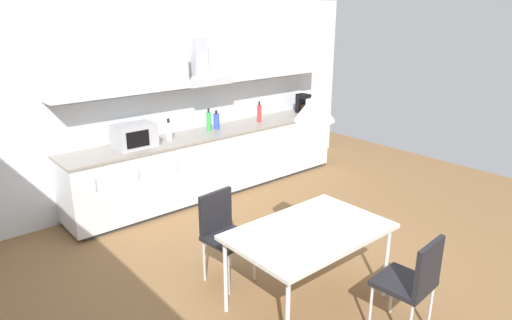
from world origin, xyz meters
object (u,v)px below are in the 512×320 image
at_px(bottle_blue, 216,121).
at_px(bottle_red, 259,113).
at_px(chair_near_right, 414,278).
at_px(bottle_green, 209,121).
at_px(chair_far_left, 223,228).
at_px(bottle_white, 169,131).
at_px(pendant_lamp, 315,106).
at_px(coffee_maker, 302,103).
at_px(microwave, 134,136).
at_px(dining_table, 309,235).

xyz_separation_m(bottle_blue, bottle_red, (0.74, -0.06, 0.02)).
bearing_deg(chair_near_right, bottle_green, 80.85).
distance_m(bottle_red, chair_far_left, 2.82).
xyz_separation_m(bottle_white, pendant_lamp, (-0.23, -2.70, 0.78)).
relative_size(chair_near_right, chair_far_left, 1.00).
height_order(coffee_maker, chair_far_left, coffee_maker).
height_order(microwave, chair_far_left, microwave).
xyz_separation_m(bottle_green, dining_table, (-0.88, -2.75, -0.34)).
bearing_deg(pendant_lamp, coffee_maker, 45.29).
relative_size(bottle_red, pendant_lamp, 0.96).
bearing_deg(pendant_lamp, bottle_white, 85.14).
distance_m(coffee_maker, bottle_blue, 1.69).
bearing_deg(pendant_lamp, bottle_green, 72.15).
height_order(bottle_green, pendant_lamp, pendant_lamp).
height_order(bottle_red, bottle_green, bottle_green).
bearing_deg(bottle_red, chair_near_right, -112.32).
distance_m(bottle_blue, pendant_lamp, 3.03).
bearing_deg(chair_far_left, bottle_white, 73.96).
xyz_separation_m(chair_far_left, pendant_lamp, (0.31, -0.82, 1.25)).
bearing_deg(microwave, bottle_white, 0.38).
bearing_deg(bottle_white, chair_near_right, -88.68).
distance_m(bottle_green, pendant_lamp, 2.99).
height_order(bottle_green, chair_far_left, bottle_green).
relative_size(microwave, pendant_lamp, 1.50).
bearing_deg(chair_near_right, coffee_maker, 56.03).
relative_size(microwave, coffee_maker, 1.60).
distance_m(bottle_blue, bottle_green, 0.13).
relative_size(microwave, chair_far_left, 0.55).
bearing_deg(microwave, chair_far_left, -91.95).
bearing_deg(bottle_white, bottle_green, 4.13).
distance_m(microwave, bottle_red, 2.00).
xyz_separation_m(bottle_blue, chair_near_right, (-0.70, -3.56, -0.47)).
bearing_deg(bottle_green, dining_table, -107.85).
relative_size(microwave, bottle_blue, 1.81).
relative_size(bottle_red, dining_table, 0.23).
relative_size(bottle_green, dining_table, 0.23).
distance_m(microwave, bottle_blue, 1.26).
distance_m(microwave, dining_table, 2.73).
bearing_deg(coffee_maker, bottle_green, 179.23).
distance_m(bottle_red, pendant_lamp, 3.29).
bearing_deg(chair_far_left, dining_table, -69.12).
height_order(microwave, bottle_green, bottle_green).
xyz_separation_m(microwave, pendant_lamp, (0.25, -2.70, 0.76)).
height_order(microwave, chair_near_right, microwave).
distance_m(bottle_blue, bottle_red, 0.74).
bearing_deg(bottle_green, microwave, -177.44).
xyz_separation_m(coffee_maker, chair_far_left, (-3.01, -1.91, -0.50)).
distance_m(bottle_blue, chair_far_left, 2.38).
height_order(microwave, bottle_blue, microwave).
distance_m(coffee_maker, bottle_green, 1.81).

